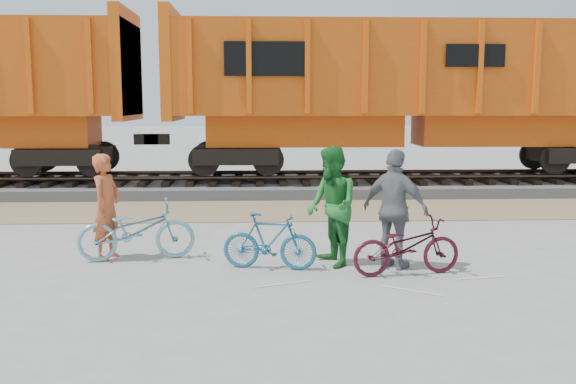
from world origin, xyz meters
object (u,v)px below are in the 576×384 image
at_px(hopper_car_center, 409,88).
at_px(person_woman, 395,209).
at_px(bicycle_teal, 270,241).
at_px(person_solo, 107,207).
at_px(person_man, 332,206).
at_px(bicycle_blue, 136,230).
at_px(bicycle_maroon, 407,246).

xyz_separation_m(hopper_car_center, person_woman, (-2.26, -8.95, -2.06)).
bearing_deg(hopper_car_center, bicycle_teal, -115.39).
distance_m(bicycle_teal, person_solo, 2.85).
xyz_separation_m(bicycle_teal, person_man, (1.00, 0.20, 0.51)).
distance_m(bicycle_blue, person_solo, 0.64).
distance_m(bicycle_blue, person_man, 3.27).
bearing_deg(bicycle_maroon, hopper_car_center, -22.60).
height_order(hopper_car_center, person_woman, hopper_car_center).
distance_m(bicycle_teal, bicycle_maroon, 2.12).
bearing_deg(person_man, person_woman, 60.76).
distance_m(hopper_car_center, bicycle_blue, 10.74).
xyz_separation_m(hopper_car_center, person_solo, (-6.94, -8.12, -2.12)).
relative_size(bicycle_teal, person_solo, 0.84).
relative_size(bicycle_blue, person_man, 0.99).
relative_size(bicycle_maroon, person_woman, 0.89).
height_order(bicycle_maroon, person_woman, person_woman).
bearing_deg(bicycle_blue, person_solo, 67.82).
bearing_deg(bicycle_blue, person_woman, -110.88).
bearing_deg(person_man, bicycle_teal, -94.73).
distance_m(hopper_car_center, person_man, 9.53).
height_order(person_solo, person_woman, person_woman).
xyz_separation_m(bicycle_blue, person_solo, (-0.50, 0.10, 0.38)).
bearing_deg(bicycle_maroon, bicycle_teal, 68.75).
distance_m(bicycle_teal, person_woman, 2.04).
relative_size(hopper_car_center, person_solo, 7.91).
height_order(hopper_car_center, person_solo, hopper_car_center).
distance_m(hopper_car_center, bicycle_teal, 10.21).
bearing_deg(bicycle_teal, person_man, -66.60).
distance_m(hopper_car_center, person_woman, 9.46).
distance_m(person_solo, person_woman, 4.75).
xyz_separation_m(bicycle_teal, bicycle_maroon, (2.07, -0.43, -0.00)).
bearing_deg(person_solo, bicycle_maroon, -86.78).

